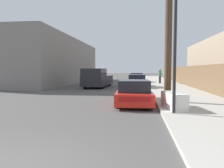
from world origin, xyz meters
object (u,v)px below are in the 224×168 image
(discarded_fridge, at_px, (174,100))
(pickup_truck, at_px, (97,78))
(parked_sports_car_red, at_px, (134,93))
(car_parked_mid, at_px, (137,82))
(street_lamp, at_px, (175,33))
(utility_pole, at_px, (169,8))
(pedestrian, at_px, (160,75))
(car_parked_far, at_px, (136,78))

(discarded_fridge, xyz_separation_m, pickup_truck, (-5.57, 11.46, 0.48))
(parked_sports_car_red, distance_m, car_parked_mid, 10.05)
(parked_sports_car_red, xyz_separation_m, street_lamp, (1.56, -2.67, 2.53))
(pickup_truck, bearing_deg, utility_pole, 124.11)
(car_parked_mid, bearing_deg, pedestrian, 64.78)
(utility_pole, bearing_deg, car_parked_far, 95.62)
(car_parked_far, xyz_separation_m, utility_pole, (1.82, -18.49, 4.24))
(car_parked_mid, bearing_deg, discarded_fridge, -81.87)
(car_parked_mid, bearing_deg, car_parked_far, 91.09)
(discarded_fridge, relative_size, car_parked_mid, 0.41)
(pickup_truck, bearing_deg, car_parked_mid, -173.90)
(utility_pole, bearing_deg, car_parked_mid, 99.71)
(discarded_fridge, relative_size, car_parked_far, 0.44)
(parked_sports_car_red, bearing_deg, discarded_fridge, -44.45)
(parked_sports_car_red, relative_size, pickup_truck, 0.77)
(parked_sports_car_red, bearing_deg, car_parked_mid, 87.53)
(car_parked_mid, relative_size, pickup_truck, 0.84)
(utility_pole, distance_m, pedestrian, 15.83)
(car_parked_far, xyz_separation_m, pedestrian, (2.85, -3.16, 0.44))
(discarded_fridge, height_order, street_lamp, street_lamp)
(parked_sports_car_red, height_order, car_parked_mid, car_parked_mid)
(parked_sports_car_red, relative_size, street_lamp, 0.81)
(car_parked_mid, distance_m, pickup_truck, 3.92)
(pedestrian, bearing_deg, street_lamp, -93.68)
(street_lamp, xyz_separation_m, pedestrian, (1.18, 18.42, -2.04))
(car_parked_mid, xyz_separation_m, car_parked_far, (-0.17, 8.85, 0.01))
(street_lamp, distance_m, pedestrian, 18.57)
(parked_sports_car_red, height_order, pedestrian, pedestrian)
(pickup_truck, xyz_separation_m, pedestrian, (6.58, 5.86, 0.12))
(discarded_fridge, relative_size, parked_sports_car_red, 0.45)
(discarded_fridge, bearing_deg, parked_sports_car_red, 128.52)
(discarded_fridge, distance_m, parked_sports_car_red, 2.34)
(pedestrian, bearing_deg, pickup_truck, -138.34)
(parked_sports_car_red, distance_m, car_parked_far, 18.91)
(car_parked_mid, xyz_separation_m, pickup_truck, (-3.90, -0.16, 0.32))
(street_lamp, bearing_deg, pickup_truck, 113.26)
(discarded_fridge, height_order, pedestrian, pedestrian)
(discarded_fridge, height_order, parked_sports_car_red, parked_sports_car_red)
(car_parked_mid, height_order, street_lamp, street_lamp)
(pickup_truck, height_order, street_lamp, street_lamp)
(car_parked_mid, height_order, pickup_truck, pickup_truck)
(parked_sports_car_red, bearing_deg, pedestrian, 78.00)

